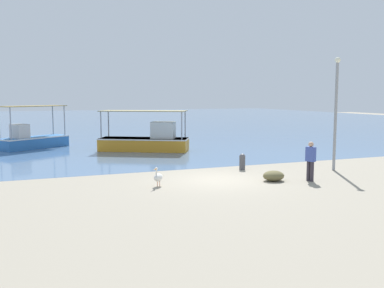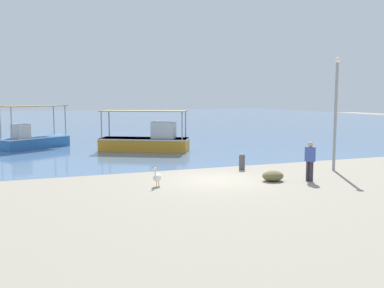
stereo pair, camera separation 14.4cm
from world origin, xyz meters
name	(u,v)px [view 2 (the right image)]	position (x,y,z in m)	size (l,w,h in m)	color
ground	(218,180)	(0.00, 0.00, 0.00)	(120.00, 120.00, 0.00)	gray
harbor_water	(85,120)	(0.00, 48.00, 0.00)	(110.00, 90.00, 0.00)	#52739B
fishing_boat_far_right	(33,139)	(-7.39, 14.87, 0.66)	(4.86, 3.99, 2.94)	#2E6AB1
fishing_boat_far_left	(148,140)	(-0.31, 10.71, 0.71)	(6.03, 4.38, 2.66)	orange
pelican	(157,177)	(-2.82, -0.32, 0.38)	(0.63, 0.67, 0.80)	#E0997A
lamp_post	(336,107)	(6.26, 0.19, 3.08)	(0.28, 0.28, 5.45)	gray
mooring_bollard	(242,161)	(2.17, 1.96, 0.42)	(0.31, 0.31, 0.79)	#47474C
fisherman_standing	(310,160)	(3.55, -1.62, 0.91)	(0.32, 0.44, 1.69)	#332D37
net_pile	(273,176)	(2.10, -1.04, 0.22)	(0.94, 0.80, 0.44)	brown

